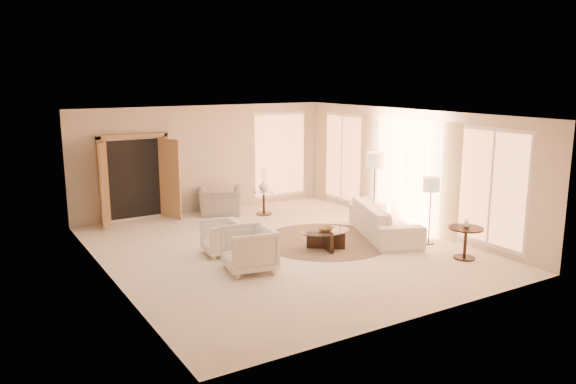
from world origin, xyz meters
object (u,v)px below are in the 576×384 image
end_table (466,237)px  sofa (384,220)px  bowl (326,229)px  armchair_right (249,247)px  accent_chair (220,197)px  floor_lamp_near (375,163)px  floor_lamp_far (431,187)px  end_vase (466,224)px  coffee_table (326,238)px  armchair_left (222,236)px  side_vase (264,186)px  side_table (264,200)px

end_table → sofa: bearing=98.1°
end_table → bowl: size_ratio=2.21×
armchair_right → accent_chair: bearing=172.6°
accent_chair → floor_lamp_near: size_ratio=0.60×
sofa → floor_lamp_far: size_ratio=1.73×
armchair_right → end_vase: bearing=78.6°
sofa → bowl: 1.70m
coffee_table → armchair_left: bearing=157.6°
accent_chair → floor_lamp_far: bearing=146.5°
bowl → coffee_table: bearing=0.0°
end_table → armchair_right: bearing=158.2°
coffee_table → bowl: (0.00, 0.00, 0.18)m
side_vase → coffee_table: bearing=-96.0°
coffee_table → end_vase: (1.99, -1.94, 0.47)m
accent_chair → side_table: (0.97, -0.59, -0.09)m
sofa → end_vase: size_ratio=14.97×
floor_lamp_near → bowl: size_ratio=5.81×
floor_lamp_far → end_vase: bearing=-96.8°
coffee_table → side_vase: 3.36m
end_vase → side_vase: bearing=107.4°
side_table → floor_lamp_near: bearing=-52.3°
armchair_left → accent_chair: accent_chair is taller
armchair_left → coffee_table: 2.16m
end_table → side_table: size_ratio=1.07×
armchair_right → floor_lamp_far: 4.20m
floor_lamp_near → floor_lamp_far: bearing=-90.0°
armchair_left → armchair_right: size_ratio=0.83×
floor_lamp_far → side_vase: floor_lamp_far is taller
bowl → end_vase: size_ratio=1.81×
bowl → side_vase: (0.34, 3.30, 0.32)m
armchair_left → end_vase: bearing=62.2°
end_table → coffee_table: bearing=135.6°
floor_lamp_near → armchair_right: bearing=-161.5°
side_vase → sofa: bearing=-67.1°
side_table → end_vase: size_ratio=3.73×
coffee_table → floor_lamp_near: floor_lamp_near is taller
end_vase → side_vase: (-1.64, 5.25, 0.04)m
end_table → side_table: 5.50m
coffee_table → floor_lamp_far: floor_lamp_far is taller
end_table → floor_lamp_near: size_ratio=0.38×
armchair_right → armchair_left: bearing=-169.3°
side_table → armchair_right: bearing=-122.4°
coffee_table → floor_lamp_near: bearing=25.5°
accent_chair → end_table: (2.61, -5.84, -0.03)m
sofa → bowl: bearing=116.7°
bowl → end_vase: (1.99, -1.94, 0.28)m
sofa → end_vase: 2.12m
armchair_right → coffee_table: 2.03m
side_table → bowl: bearing=-96.0°
side_vase → end_vase: bearing=-72.6°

